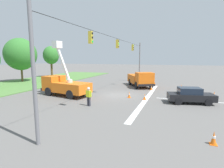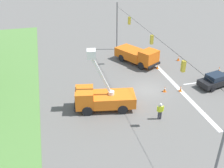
{
  "view_description": "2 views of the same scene",
  "coord_description": "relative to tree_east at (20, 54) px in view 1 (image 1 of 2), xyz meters",
  "views": [
    {
      "loc": [
        -19.61,
        -6.48,
        4.4
      ],
      "look_at": [
        0.52,
        0.91,
        1.21
      ],
      "focal_mm": 28.0,
      "sensor_mm": 36.0,
      "label": 1
    },
    {
      "loc": [
        -24.07,
        10.5,
        15.01
      ],
      "look_at": [
        -1.18,
        4.5,
        1.97
      ],
      "focal_mm": 42.0,
      "sensor_mm": 36.0,
      "label": 2
    }
  ],
  "objects": [
    {
      "name": "traffic_cone_foreground_left",
      "position": [
        -14.67,
        -28.64,
        -4.75
      ],
      "size": [
        0.36,
        0.36,
        0.71
      ],
      "color": "orange",
      "rests_on": "ground"
    },
    {
      "name": "utility_truck_bucket_lift",
      "position": [
        -7.2,
        -14.33,
        -3.78
      ],
      "size": [
        3.4,
        6.36,
        6.37
      ],
      "color": "orange",
      "rests_on": "ground"
    },
    {
      "name": "ground_plane",
      "position": [
        -4.76,
        -20.17,
        -5.1
      ],
      "size": [
        200.0,
        200.0,
        0.0
      ],
      "primitive_type": "plane",
      "color": "#605E5B"
    },
    {
      "name": "sedan_black",
      "position": [
        -6.01,
        -28.1,
        -4.31
      ],
      "size": [
        2.64,
        4.58,
        1.56
      ],
      "color": "black",
      "rests_on": "ground"
    },
    {
      "name": "traffic_cone_near_bucket",
      "position": [
        -5.72,
        -21.86,
        -4.75
      ],
      "size": [
        0.36,
        0.36,
        0.71
      ],
      "color": "orange",
      "rests_on": "ground"
    },
    {
      "name": "traffic_cone_mid_left",
      "position": [
        6.03,
        -23.24,
        -4.74
      ],
      "size": [
        0.36,
        0.36,
        0.73
      ],
      "color": "orange",
      "rests_on": "ground"
    },
    {
      "name": "tree_east",
      "position": [
        0.0,
        0.0,
        0.0
      ],
      "size": [
        5.47,
        5.81,
        7.98
      ],
      "color": "brown",
      "rests_on": "ground"
    },
    {
      "name": "traffic_cone_mid_right",
      "position": [
        0.13,
        -23.51,
        -4.77
      ],
      "size": [
        0.36,
        0.36,
        0.68
      ],
      "color": "orange",
      "rests_on": "ground"
    },
    {
      "name": "signal_gantry",
      "position": [
        -4.73,
        -20.17,
        -0.67
      ],
      "size": [
        26.2,
        0.33,
        7.2
      ],
      "color": "slate",
      "rests_on": "ground"
    },
    {
      "name": "utility_truck_support_near",
      "position": [
        2.4,
        -21.51,
        -3.9
      ],
      "size": [
        6.69,
        5.21,
        2.35
      ],
      "color": "orange",
      "rests_on": "ground"
    },
    {
      "name": "traffic_cone_lane_edge_a",
      "position": [
        1.84,
        -27.45,
        -4.74
      ],
      "size": [
        0.36,
        0.36,
        0.73
      ],
      "color": "orange",
      "rests_on": "ground"
    },
    {
      "name": "traffic_cone_far_left",
      "position": [
        -6.06,
        -23.64,
        -4.78
      ],
      "size": [
        0.36,
        0.36,
        0.67
      ],
      "color": "orange",
      "rests_on": "ground"
    },
    {
      "name": "traffic_cone_foreground_right",
      "position": [
        -2.95,
        -30.69,
        -4.69
      ],
      "size": [
        0.36,
        0.36,
        0.82
      ],
      "color": "orange",
      "rests_on": "ground"
    },
    {
      "name": "lane_markings",
      "position": [
        -4.76,
        -25.24,
        -5.1
      ],
      "size": [
        17.6,
        15.25,
        0.01
      ],
      "color": "silver",
      "rests_on": "ground"
    },
    {
      "name": "tree_far_east",
      "position": [
        8.93,
        0.53,
        -0.07
      ],
      "size": [
        3.56,
        3.58,
        7.12
      ],
      "color": "brown",
      "rests_on": "ground"
    },
    {
      "name": "grass_verge",
      "position": [
        -4.76,
        -2.17,
        -5.05
      ],
      "size": [
        56.0,
        12.0,
        0.1
      ],
      "primitive_type": "cube",
      "color": "#517F3D",
      "rests_on": "ground"
    },
    {
      "name": "traffic_cone_lane_edge_b",
      "position": [
        0.37,
        -27.47,
        -4.72
      ],
      "size": [
        0.36,
        0.36,
        0.76
      ],
      "color": "orange",
      "rests_on": "ground"
    },
    {
      "name": "road_worker",
      "position": [
        -10.33,
        -19.2,
        -4.1
      ],
      "size": [
        0.31,
        0.64,
        1.77
      ],
      "color": "#383842",
      "rests_on": "ground"
    }
  ]
}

